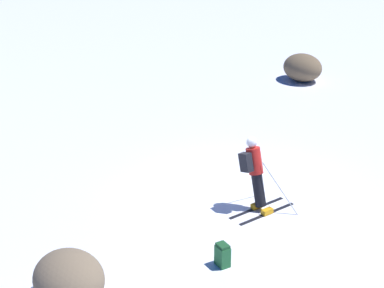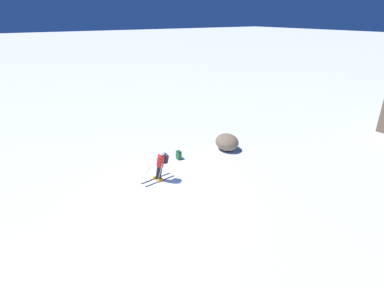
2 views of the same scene
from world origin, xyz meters
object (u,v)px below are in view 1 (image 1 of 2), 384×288
(skier, at_px, (255,170))
(spare_backpack, at_px, (223,255))
(exposed_boulder_1, at_px, (303,68))
(exposed_boulder_0, at_px, (69,279))

(skier, relative_size, spare_backpack, 3.59)
(exposed_boulder_1, bearing_deg, spare_backpack, 133.47)
(spare_backpack, bearing_deg, skier, -49.24)
(spare_backpack, xyz_separation_m, exposed_boulder_1, (8.99, -9.48, 0.28))
(exposed_boulder_1, bearing_deg, skier, 134.24)
(exposed_boulder_0, bearing_deg, exposed_boulder_1, -55.82)
(spare_backpack, distance_m, exposed_boulder_1, 13.07)
(exposed_boulder_0, bearing_deg, skier, -76.33)
(exposed_boulder_0, distance_m, exposed_boulder_1, 15.20)
(spare_backpack, xyz_separation_m, exposed_boulder_0, (0.45, 3.09, 0.25))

